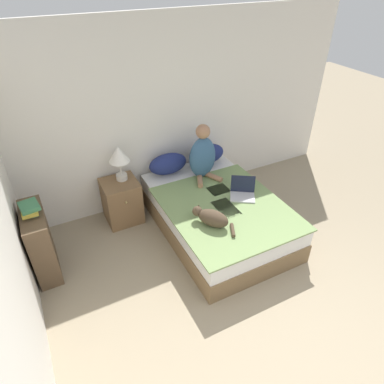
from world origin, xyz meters
name	(u,v)px	position (x,y,z in m)	size (l,w,h in m)	color
wall_back	(173,113)	(0.00, 3.33, 1.27)	(5.34, 0.05, 2.55)	silver
wall_side	(3,238)	(-2.19, 1.65, 1.27)	(0.05, 4.31, 2.55)	silver
bed	(217,215)	(0.10, 2.23, 0.25)	(1.40, 2.05, 0.51)	brown
pillow_near	(168,164)	(-0.21, 3.10, 0.65)	(0.55, 0.28, 0.29)	navy
pillow_far	(206,154)	(0.41, 3.10, 0.65)	(0.55, 0.28, 0.29)	navy
person_sitting	(203,156)	(0.18, 2.80, 0.84)	(0.39, 0.37, 0.77)	#33567A
cat_tabby	(212,218)	(-0.22, 1.84, 0.61)	(0.38, 0.53, 0.19)	#473828
laptop_open	(243,192)	(0.41, 2.16, 0.56)	(0.41, 0.39, 0.23)	#B7B7BC
nightstand	(122,201)	(-0.94, 3.03, 0.30)	(0.46, 0.48, 0.61)	brown
table_lamp	(119,156)	(-0.88, 3.08, 0.95)	(0.27, 0.27, 0.49)	beige
bookshelf	(41,242)	(-2.02, 2.54, 0.41)	(0.24, 0.67, 0.82)	brown
book_stack_top	(29,209)	(-2.01, 2.54, 0.88)	(0.21, 0.26, 0.11)	#3D7A51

